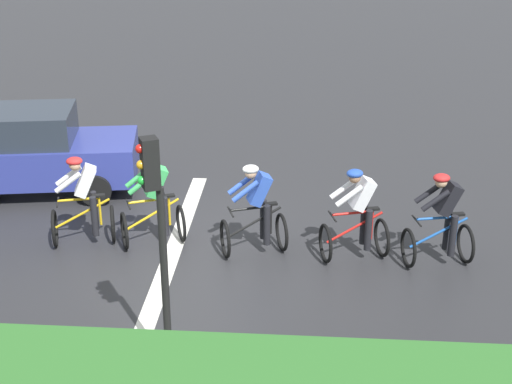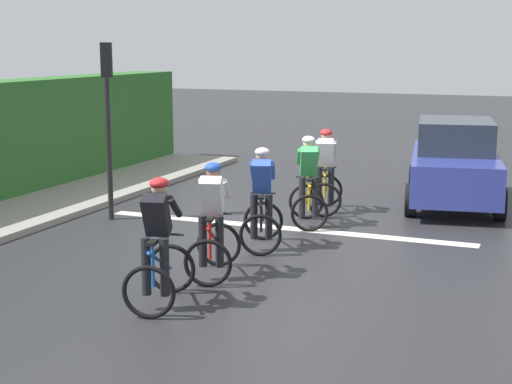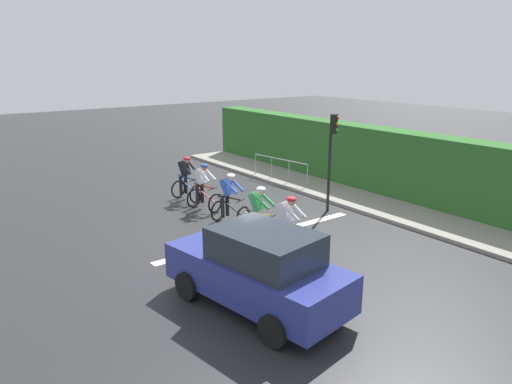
# 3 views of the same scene
# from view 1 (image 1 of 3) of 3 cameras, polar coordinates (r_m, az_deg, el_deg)

# --- Properties ---
(ground_plane) EXTENTS (80.00, 80.00, 0.00)m
(ground_plane) POSITION_cam_1_polar(r_m,az_deg,el_deg) (13.22, -5.60, -4.77)
(ground_plane) COLOR #28282B
(road_marking_stop_line) EXTENTS (7.00, 0.30, 0.01)m
(road_marking_stop_line) POSITION_cam_1_polar(r_m,az_deg,el_deg) (13.25, -6.43, -4.72)
(road_marking_stop_line) COLOR silver
(road_marking_stop_line) RESTS_ON ground
(cyclist_lead) EXTENTS (0.90, 1.20, 1.66)m
(cyclist_lead) POSITION_cam_1_polar(r_m,az_deg,el_deg) (12.90, 14.00, -2.19)
(cyclist_lead) COLOR black
(cyclist_lead) RESTS_ON ground
(cyclist_second) EXTENTS (0.95, 1.23, 1.66)m
(cyclist_second) POSITION_cam_1_polar(r_m,az_deg,el_deg) (12.82, 7.74, -1.84)
(cyclist_second) COLOR black
(cyclist_second) RESTS_ON ground
(cyclist_mid) EXTENTS (0.99, 1.24, 1.66)m
(cyclist_mid) POSITION_cam_1_polar(r_m,az_deg,el_deg) (12.88, -0.01, -1.49)
(cyclist_mid) COLOR black
(cyclist_mid) RESTS_ON ground
(cyclist_fourth) EXTENTS (1.03, 1.25, 1.66)m
(cyclist_fourth) POSITION_cam_1_polar(r_m,az_deg,el_deg) (13.30, -7.79, -0.87)
(cyclist_fourth) COLOR black
(cyclist_fourth) RESTS_ON ground
(cyclist_trailing) EXTENTS (0.93, 1.22, 1.66)m
(cyclist_trailing) POSITION_cam_1_polar(r_m,az_deg,el_deg) (13.56, -12.99, -0.79)
(cyclist_trailing) COLOR black
(cyclist_trailing) RESTS_ON ground
(car_navy) EXTENTS (2.37, 4.32, 1.76)m
(car_navy) POSITION_cam_1_polar(r_m,az_deg,el_deg) (16.07, -16.70, 2.98)
(car_navy) COLOR navy
(car_navy) RESTS_ON ground
(traffic_light_near_crossing) EXTENTS (0.27, 0.29, 3.34)m
(traffic_light_near_crossing) POSITION_cam_1_polar(r_m,az_deg,el_deg) (9.26, -7.56, -2.40)
(traffic_light_near_crossing) COLOR black
(traffic_light_near_crossing) RESTS_ON ground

